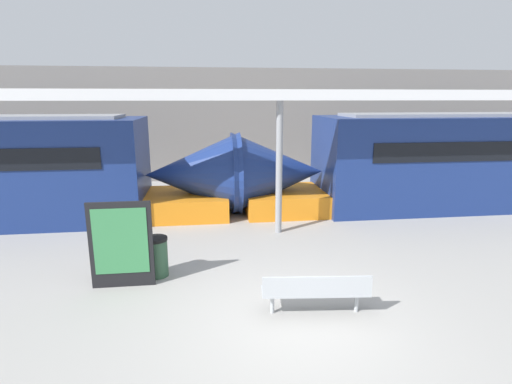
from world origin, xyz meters
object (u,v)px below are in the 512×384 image
poster_board (121,245)px  train_left (488,162)px  trash_bin (156,257)px  support_column_near (279,169)px  bench_near (316,290)px

poster_board → train_left: bearing=23.6°
trash_bin → support_column_near: bearing=38.7°
train_left → support_column_near: support_column_near is taller
bench_near → trash_bin: size_ratio=2.23×
bench_near → poster_board: (-3.52, 1.54, 0.42)m
bench_near → trash_bin: trash_bin is taller
trash_bin → support_column_near: (3.08, 2.47, 1.39)m
trash_bin → support_column_near: size_ratio=0.23×
bench_near → support_column_near: size_ratio=0.52×
support_column_near → train_left: bearing=15.3°
trash_bin → support_column_near: support_column_near is taller
train_left → support_column_near: (-7.88, -2.16, 0.31)m
support_column_near → poster_board: bearing=-141.8°
bench_near → support_column_near: (0.16, 4.44, 1.35)m
bench_near → support_column_near: bearing=93.4°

